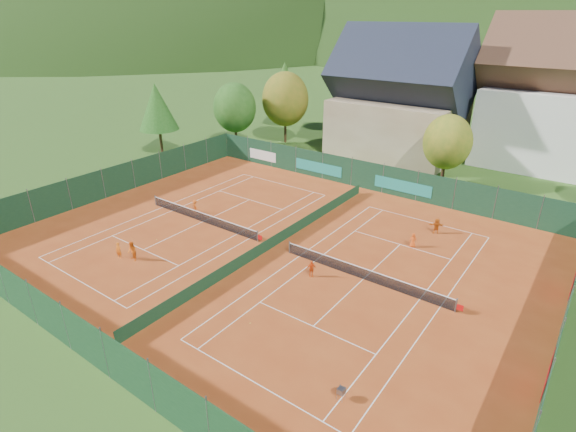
% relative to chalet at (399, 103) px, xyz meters
% --- Properties ---
extents(ground, '(600.00, 600.00, 0.00)m').
position_rel_chalet_xyz_m(ground, '(3.00, -30.00, -6.64)').
color(ground, '#2B5119').
rests_on(ground, ground).
extents(clay_pad, '(40.00, 32.00, 0.01)m').
position_rel_chalet_xyz_m(clay_pad, '(3.00, -30.00, -6.62)').
color(clay_pad, '#9F3D17').
rests_on(clay_pad, ground).
extents(court_markings_left, '(11.03, 23.83, 0.00)m').
position_rel_chalet_xyz_m(court_markings_left, '(-5.00, -30.00, -6.61)').
color(court_markings_left, white).
rests_on(court_markings_left, ground).
extents(court_markings_right, '(11.03, 23.83, 0.00)m').
position_rel_chalet_xyz_m(court_markings_right, '(11.00, -30.00, -6.61)').
color(court_markings_right, white).
rests_on(court_markings_right, ground).
extents(tennis_net_left, '(13.30, 0.10, 1.02)m').
position_rel_chalet_xyz_m(tennis_net_left, '(-4.85, -30.00, -6.12)').
color(tennis_net_left, '#59595B').
rests_on(tennis_net_left, ground).
extents(tennis_net_right, '(13.30, 0.10, 1.02)m').
position_rel_chalet_xyz_m(tennis_net_right, '(11.15, -30.00, -6.12)').
color(tennis_net_right, '#59595B').
rests_on(tennis_net_right, ground).
extents(court_divider, '(0.03, 28.80, 1.00)m').
position_rel_chalet_xyz_m(court_divider, '(3.00, -30.00, -6.12)').
color(court_divider, '#143820').
rests_on(court_divider, ground).
extents(fence_north, '(40.00, 0.10, 3.00)m').
position_rel_chalet_xyz_m(fence_north, '(2.54, -14.01, -5.16)').
color(fence_north, '#133420').
rests_on(fence_north, ground).
extents(fence_south, '(40.00, 0.04, 3.00)m').
position_rel_chalet_xyz_m(fence_south, '(3.00, -46.00, -5.12)').
color(fence_south, '#153A1E').
rests_on(fence_south, ground).
extents(fence_west, '(0.04, 32.00, 3.00)m').
position_rel_chalet_xyz_m(fence_west, '(-17.00, -30.00, -5.12)').
color(fence_west, '#12331D').
rests_on(fence_west, ground).
extents(fence_east, '(0.09, 32.00, 3.00)m').
position_rel_chalet_xyz_m(fence_east, '(23.00, -29.95, -5.14)').
color(fence_east, '#143921').
rests_on(fence_east, ground).
extents(chalet, '(16.20, 12.00, 16.00)m').
position_rel_chalet_xyz_m(chalet, '(0.00, 0.00, 0.00)').
color(chalet, tan).
rests_on(chalet, ground).
extents(tree_west_front, '(5.72, 5.72, 8.69)m').
position_rel_chalet_xyz_m(tree_west_front, '(-19.00, -10.00, -1.23)').
color(tree_west_front, '#4A341A').
rests_on(tree_west_front, ground).
extents(tree_west_mid, '(6.44, 6.44, 9.78)m').
position_rel_chalet_xyz_m(tree_west_mid, '(-15.00, -4.00, -0.56)').
color(tree_west_mid, '#452E18').
rests_on(tree_west_mid, ground).
extents(tree_west_back, '(5.60, 5.60, 10.00)m').
position_rel_chalet_xyz_m(tree_west_back, '(-21.00, 4.00, 0.11)').
color(tree_west_back, '#462819').
rests_on(tree_west_back, ground).
extents(tree_center, '(5.01, 5.01, 7.60)m').
position_rel_chalet_xyz_m(tree_center, '(9.00, -8.00, -1.91)').
color(tree_center, '#4A2A1A').
rests_on(tree_center, ground).
extents(tree_west_side, '(5.04, 5.04, 9.00)m').
position_rel_chalet_xyz_m(tree_west_side, '(-25.00, -18.00, -0.56)').
color(tree_west_side, '#452B18').
rests_on(tree_west_side, ground).
extents(ball_hopper, '(0.34, 0.34, 0.80)m').
position_rel_chalet_xyz_m(ball_hopper, '(15.12, -40.24, -6.07)').
color(ball_hopper, slate).
rests_on(ball_hopper, ground).
extents(loose_ball_0, '(0.07, 0.07, 0.07)m').
position_rel_chalet_xyz_m(loose_ball_0, '(-5.53, -34.68, -6.59)').
color(loose_ball_0, '#CCD833').
rests_on(loose_ball_0, ground).
extents(loose_ball_1, '(0.07, 0.07, 0.07)m').
position_rel_chalet_xyz_m(loose_ball_1, '(7.78, -38.42, -6.59)').
color(loose_ball_1, '#CCD833').
rests_on(loose_ball_1, ground).
extents(player_left_near, '(0.54, 0.43, 1.29)m').
position_rel_chalet_xyz_m(player_left_near, '(-5.44, -38.25, -5.98)').
color(player_left_near, orange).
rests_on(player_left_near, ground).
extents(player_left_mid, '(0.90, 0.78, 1.57)m').
position_rel_chalet_xyz_m(player_left_mid, '(-4.26, -37.87, -5.84)').
color(player_left_mid, orange).
rests_on(player_left_mid, ground).
extents(player_left_far, '(0.89, 0.64, 1.25)m').
position_rel_chalet_xyz_m(player_left_far, '(-7.06, -28.90, -6.00)').
color(player_left_far, '#E05613').
rests_on(player_left_far, ground).
extents(player_right_near, '(0.74, 0.73, 1.25)m').
position_rel_chalet_xyz_m(player_right_near, '(7.84, -31.84, -6.00)').
color(player_right_near, '#F05815').
rests_on(player_right_near, ground).
extents(player_right_far_a, '(0.69, 0.59, 1.19)m').
position_rel_chalet_xyz_m(player_right_far_a, '(11.94, -23.38, -6.03)').
color(player_right_far_a, '#E85114').
rests_on(player_right_far_a, ground).
extents(player_right_far_b, '(1.31, 0.93, 1.37)m').
position_rel_chalet_xyz_m(player_right_far_b, '(12.58, -19.89, -5.94)').
color(player_right_far_b, '#D05B12').
rests_on(player_right_far_b, ground).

